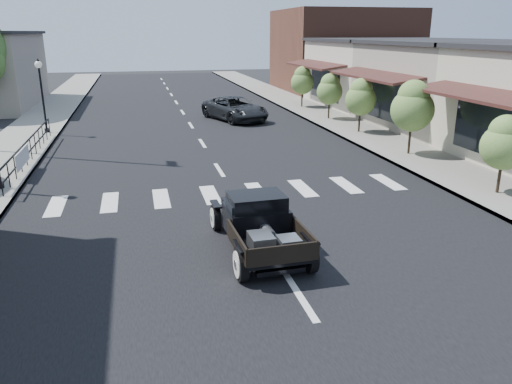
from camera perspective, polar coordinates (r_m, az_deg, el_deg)
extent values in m
plane|color=black|center=(12.98, 0.89, -5.54)|extent=(120.00, 120.00, 0.00)
cube|color=black|center=(27.19, -6.98, 6.83)|extent=(14.00, 80.00, 0.02)
cube|color=gray|center=(27.58, -24.89, 5.60)|extent=(3.00, 80.00, 0.15)
cube|color=gray|center=(29.35, 9.87, 7.64)|extent=(3.00, 80.00, 0.15)
cube|color=#A79E8C|center=(30.55, 23.11, 11.02)|extent=(10.00, 9.00, 4.50)
cube|color=beige|center=(38.16, 15.09, 12.91)|extent=(10.00, 9.00, 4.50)
cube|color=brown|center=(47.32, 9.91, 15.61)|extent=(11.00, 10.00, 7.00)
imported|color=black|center=(30.59, -2.43, 9.47)|extent=(3.83, 5.47, 1.39)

